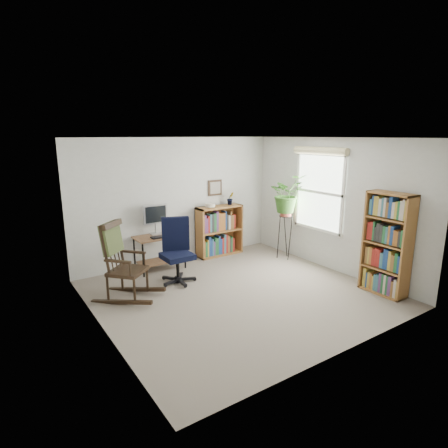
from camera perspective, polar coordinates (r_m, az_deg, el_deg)
floor at (r=6.02m, az=2.16°, el=-10.51°), size 4.20×4.00×0.00m
ceiling at (r=5.50m, az=2.38°, el=12.98°), size 4.20×4.00×0.00m
wall_back at (r=7.32m, az=-7.01°, el=3.57°), size 4.20×0.00×2.40m
wall_front at (r=4.25m, az=18.39°, el=-4.30°), size 4.20×0.00×2.40m
wall_left at (r=4.75m, az=-18.69°, el=-2.46°), size 0.00×4.00×2.40m
wall_right at (r=7.06m, az=16.19°, el=2.77°), size 0.00×4.00×2.40m
window at (r=7.19m, az=14.27°, el=4.69°), size 0.12×1.20×1.50m
desk at (r=7.03m, az=-9.73°, el=-4.31°), size 0.90×0.49×0.64m
monitor at (r=7.00m, az=-10.40°, el=0.69°), size 0.46×0.16×0.56m
keyboard at (r=6.83m, az=-9.43°, el=-1.89°), size 0.40×0.15×0.02m
office_chair at (r=6.30m, az=-7.13°, el=-4.11°), size 0.78×0.78×1.11m
rocking_chair at (r=5.82m, az=-14.56°, el=-5.41°), size 1.16×1.20×1.21m
low_bookshelf at (r=7.72m, az=-0.70°, el=-1.02°), size 0.97×0.32×1.03m
tall_bookshelf at (r=6.29m, az=23.57°, el=-2.83°), size 0.30×0.70×1.60m
plant_stand at (r=7.59m, az=9.26°, el=-1.46°), size 0.33×0.33×1.03m
spider_plant at (r=7.38m, az=9.60°, el=7.34°), size 1.69×1.88×1.46m
potted_plant_small at (r=7.76m, az=0.98°, el=3.35°), size 0.13×0.24×0.11m
framed_picture at (r=7.67m, az=-1.34°, el=5.54°), size 0.32×0.04×0.32m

